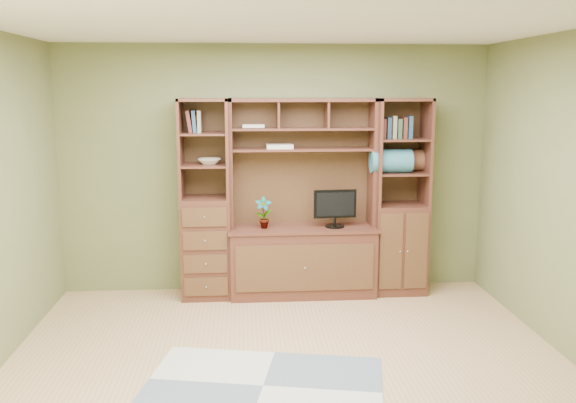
{
  "coord_description": "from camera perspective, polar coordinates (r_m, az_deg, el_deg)",
  "views": [
    {
      "loc": [
        -0.34,
        -4.41,
        2.14
      ],
      "look_at": [
        0.08,
        1.2,
        1.1
      ],
      "focal_mm": 38.0,
      "sensor_mm": 36.0,
      "label": 1
    }
  ],
  "objects": [
    {
      "name": "center_hutch",
      "position": [
        6.27,
        1.4,
        0.24
      ],
      "size": [
        1.54,
        0.53,
        2.05
      ],
      "primitive_type": "cube",
      "color": "#4D251B",
      "rests_on": "ground"
    },
    {
      "name": "rug",
      "position": [
        4.65,
        -2.35,
        -16.88
      ],
      "size": [
        1.92,
        1.47,
        0.01
      ],
      "primitive_type": "cube",
      "rotation": [
        0.0,
        0.0,
        -0.2
      ],
      "color": "#929797",
      "rests_on": "ground"
    },
    {
      "name": "room",
      "position": [
        4.5,
        0.13,
        -0.29
      ],
      "size": [
        4.6,
        4.1,
        2.64
      ],
      "color": "tan",
      "rests_on": "ground"
    },
    {
      "name": "magazines",
      "position": [
        6.27,
        -0.79,
        5.19
      ],
      "size": [
        0.27,
        0.2,
        0.04
      ],
      "primitive_type": "cube",
      "color": "beige",
      "rests_on": "center_hutch"
    },
    {
      "name": "monitor",
      "position": [
        6.29,
        4.43,
        0.0
      ],
      "size": [
        0.45,
        0.22,
        0.54
      ],
      "primitive_type": "cube",
      "rotation": [
        0.0,
        0.0,
        0.05
      ],
      "color": "black",
      "rests_on": "center_hutch"
    },
    {
      "name": "left_tower",
      "position": [
        6.29,
        -7.73,
        0.18
      ],
      "size": [
        0.5,
        0.45,
        2.05
      ],
      "primitive_type": "cube",
      "color": "#4D251B",
      "rests_on": "ground"
    },
    {
      "name": "blanket_red",
      "position": [
        6.54,
        11.01,
        3.81
      ],
      "size": [
        0.4,
        0.22,
        0.22
      ],
      "primitive_type": "cube",
      "color": "brown",
      "rests_on": "right_tower"
    },
    {
      "name": "bowl",
      "position": [
        6.23,
        -7.36,
        3.74
      ],
      "size": [
        0.23,
        0.23,
        0.06
      ],
      "primitive_type": "imported",
      "color": "beige",
      "rests_on": "left_tower"
    },
    {
      "name": "orchid",
      "position": [
        6.24,
        -2.3,
        -1.06
      ],
      "size": [
        0.17,
        0.12,
        0.33
      ],
      "primitive_type": "imported",
      "color": "#9C4834",
      "rests_on": "center_hutch"
    },
    {
      "name": "right_tower",
      "position": [
        6.49,
        10.4,
        0.42
      ],
      "size": [
        0.55,
        0.45,
        2.05
      ],
      "primitive_type": "cube",
      "color": "#4D251B",
      "rests_on": "ground"
    },
    {
      "name": "blanket_teal",
      "position": [
        6.36,
        9.61,
        3.75
      ],
      "size": [
        0.42,
        0.24,
        0.24
      ],
      "primitive_type": "cube",
      "color": "#2F6B7D",
      "rests_on": "right_tower"
    }
  ]
}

